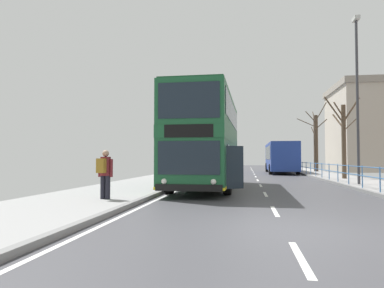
% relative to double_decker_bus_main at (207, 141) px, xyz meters
% --- Properties ---
extents(ground, '(15.80, 140.00, 0.20)m').
position_rel_double_decker_bus_main_xyz_m(ground, '(1.96, -9.79, -2.30)').
color(ground, '#414146').
extents(double_decker_bus_main, '(3.23, 10.38, 4.47)m').
position_rel_double_decker_bus_main_xyz_m(double_decker_bus_main, '(0.00, 0.00, 0.00)').
color(double_decker_bus_main, '#19512D').
rests_on(double_decker_bus_main, ground).
extents(background_bus_far_lane, '(2.80, 10.74, 2.99)m').
position_rel_double_decker_bus_main_xyz_m(background_bus_far_lane, '(5.38, 19.66, -0.70)').
color(background_bus_far_lane, navy).
rests_on(background_bus_far_lane, ground).
extents(pedestrian_railing_far_kerb, '(0.05, 28.51, 1.01)m').
position_rel_double_decker_bus_main_xyz_m(pedestrian_railing_far_kerb, '(7.13, 5.26, -1.51)').
color(pedestrian_railing_far_kerb, '#386BA8').
rests_on(pedestrian_railing_far_kerb, ground).
extents(pedestrian_with_backpack, '(0.55, 0.56, 1.61)m').
position_rel_double_decker_bus_main_xyz_m(pedestrian_with_backpack, '(-2.72, -6.24, -1.26)').
color(pedestrian_with_backpack, black).
rests_on(pedestrian_with_backpack, ground).
extents(street_lamp_far_side, '(0.28, 0.60, 8.87)m').
position_rel_double_decker_bus_main_xyz_m(street_lamp_far_side, '(7.74, 2.35, 2.86)').
color(street_lamp_far_side, '#38383D').
rests_on(street_lamp_far_side, ground).
extents(bare_tree_far_00, '(2.94, 2.18, 7.08)m').
position_rel_double_decker_bus_main_xyz_m(bare_tree_far_00, '(9.14, 21.38, 0.90)').
color(bare_tree_far_00, '#4C3D2D').
rests_on(bare_tree_far_00, ground).
extents(bare_tree_far_01, '(2.42, 2.43, 5.44)m').
position_rel_double_decker_bus_main_xyz_m(bare_tree_far_01, '(8.37, 7.68, 0.60)').
color(bare_tree_far_01, '#4C3D2D').
rests_on(bare_tree_far_01, ground).
extents(background_building_01, '(10.26, 10.85, 10.06)m').
position_rel_double_decker_bus_main_xyz_m(background_building_01, '(17.21, 26.71, 2.72)').
color(background_building_01, '#B2A899').
rests_on(background_building_01, ground).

